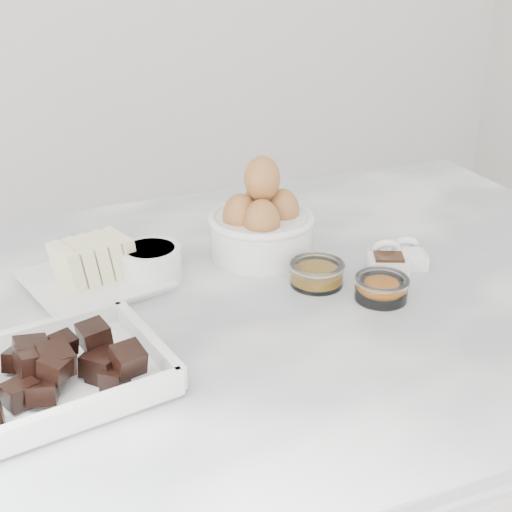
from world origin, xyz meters
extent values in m
cube|color=white|center=(0.00, 0.00, 0.92)|extent=(1.20, 0.80, 0.04)
cube|color=white|center=(-0.27, -0.12, 0.95)|extent=(0.25, 0.21, 0.01)
cube|color=white|center=(-0.19, 0.10, 0.95)|extent=(0.18, 0.18, 0.01)
cube|color=white|center=(-0.19, 0.10, 0.95)|extent=(0.20, 0.20, 0.00)
cylinder|color=white|center=(-0.11, 0.09, 0.97)|extent=(0.08, 0.08, 0.05)
cylinder|color=white|center=(-0.11, 0.09, 0.99)|extent=(0.07, 0.07, 0.01)
cylinder|color=white|center=(0.06, 0.11, 0.97)|extent=(0.15, 0.15, 0.06)
torus|color=white|center=(0.06, 0.11, 1.00)|extent=(0.16, 0.16, 0.01)
ellipsoid|color=#985E31|center=(0.09, 0.12, 1.00)|extent=(0.05, 0.05, 0.07)
ellipsoid|color=#985E31|center=(0.03, 0.11, 1.00)|extent=(0.05, 0.05, 0.07)
ellipsoid|color=#985E31|center=(0.07, 0.14, 1.00)|extent=(0.05, 0.05, 0.07)
ellipsoid|color=#985E31|center=(0.06, 0.08, 1.00)|extent=(0.05, 0.05, 0.07)
ellipsoid|color=#985E31|center=(0.06, 0.11, 1.06)|extent=(0.05, 0.05, 0.07)
cylinder|color=white|center=(0.09, -0.01, 0.96)|extent=(0.07, 0.07, 0.03)
torus|color=white|center=(0.09, -0.01, 0.97)|extent=(0.08, 0.08, 0.01)
cylinder|color=orange|center=(0.09, -0.01, 0.95)|extent=(0.06, 0.06, 0.01)
cylinder|color=white|center=(0.15, -0.08, 0.95)|extent=(0.07, 0.07, 0.03)
torus|color=white|center=(0.15, -0.08, 0.97)|extent=(0.07, 0.07, 0.01)
ellipsoid|color=orange|center=(0.15, -0.08, 0.96)|extent=(0.05, 0.05, 0.02)
cube|color=white|center=(0.21, -0.01, 0.95)|extent=(0.07, 0.06, 0.02)
cube|color=black|center=(0.21, -0.01, 0.96)|extent=(0.05, 0.05, 0.00)
torus|color=white|center=(0.22, 0.02, 0.96)|extent=(0.05, 0.05, 0.04)
cube|color=white|center=(0.24, 0.00, 0.95)|extent=(0.06, 0.06, 0.02)
cube|color=white|center=(0.24, 0.00, 0.96)|extent=(0.05, 0.04, 0.00)
torus|color=white|center=(0.25, 0.02, 0.96)|extent=(0.05, 0.04, 0.04)
camera|label=1|loc=(-0.31, -0.78, 1.39)|focal=50.00mm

